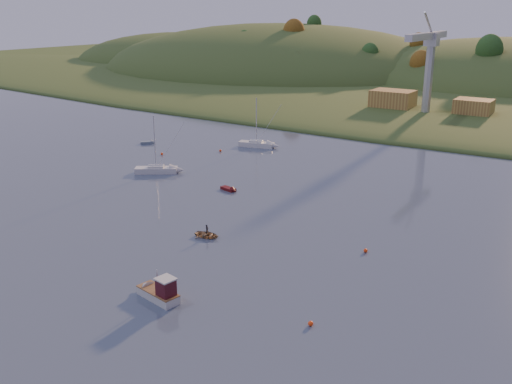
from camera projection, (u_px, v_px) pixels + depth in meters
The scene contains 21 objects.
ground at pixel (12, 325), 53.71m from camera, with size 500.00×500.00×0.00m, color #333F54.
far_shore at pixel (501, 79), 237.31m from camera, with size 620.00×220.00×1.50m, color #2F471C.
shore_slope at pixel (461, 99), 185.42m from camera, with size 640.00×150.00×7.00m, color #2F471C.
hill_left_far at pixel (181, 63), 308.12m from camera, with size 120.00×100.00×32.00m, color #2F471C.
hill_left at pixel (278, 73), 259.92m from camera, with size 170.00×140.00×44.00m, color #2F471C.
hillside_trees at pixel (475, 92), 201.39m from camera, with size 280.00×50.00×32.00m, color #234619, non-canonical shape.
wharf at pixel (438, 118), 148.14m from camera, with size 42.00×16.00×2.40m, color slate.
shed_west at pixel (393, 99), 154.55m from camera, with size 11.00×8.00×4.80m, color olive.
shed_east at pixel (474, 107), 144.61m from camera, with size 9.00×7.00×4.00m, color olive.
dock_crane at pixel (429, 55), 141.88m from camera, with size 3.20×28.00×20.30m.
fishing_boat at pixel (156, 290), 58.43m from camera, with size 6.13×2.90×3.76m.
sailboat_near at pixel (156, 169), 102.76m from camera, with size 7.47×6.09×10.42m.
sailboat_far at pixel (256, 144), 122.09m from camera, with size 7.90×4.05×10.51m.
canoe at pixel (207, 235), 74.04m from camera, with size 2.39×3.34×0.69m, color #9A7B55.
paddler at pixel (207, 232), 73.92m from camera, with size 0.54×0.36×1.48m, color black.
red_tender at pixel (231, 190), 92.72m from camera, with size 3.43×1.84×1.11m.
grey_dinghy at pixel (150, 142), 125.13m from camera, with size 3.29×3.12×1.24m.
buoy_0 at pixel (311, 324), 53.41m from camera, with size 0.50×0.50×0.50m, color #FF3D0D.
buoy_1 at pixel (366, 251), 69.47m from camera, with size 0.50×0.50×0.50m, color #FF3D0D.
buoy_2 at pixel (162, 154), 115.35m from camera, with size 0.50×0.50×0.50m, color #FF3D0D.
buoy_3 at pixel (220, 151), 117.99m from camera, with size 0.50×0.50×0.50m, color #FF3D0D.
Camera 1 is at (45.03, -27.10, 28.47)m, focal length 40.00 mm.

